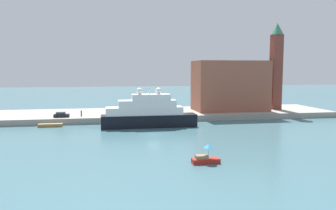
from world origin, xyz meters
TOP-DOWN VIEW (x-y plane):
  - ground at (0.00, 0.00)m, footprint 400.00×400.00m
  - quay_dock at (0.00, 26.93)m, footprint 110.00×21.86m
  - large_yacht at (-0.09, 9.74)m, footprint 22.46×4.48m
  - small_motorboat at (4.50, -22.78)m, footprint 4.05×1.59m
  - work_barge at (-22.88, 13.82)m, footprint 5.56×1.46m
  - harbor_building at (26.12, 25.60)m, footprint 20.94×11.30m
  - bell_tower at (40.76, 26.00)m, footprint 3.84×3.84m
  - parked_car at (-20.98, 19.10)m, footprint 3.80×1.83m
  - person_figure at (-16.15, 20.13)m, footprint 0.36×0.36m
  - mooring_bollard at (5.28, 16.86)m, footprint 0.39×0.39m

SIDE VIEW (x-z plane):
  - ground at x=0.00m, z-range 0.00..0.00m
  - work_barge at x=-22.88m, z-range 0.00..0.76m
  - quay_dock at x=0.00m, z-range 0.00..1.53m
  - small_motorboat at x=4.50m, z-range -0.51..2.32m
  - mooring_bollard at x=5.28m, z-range 1.53..2.25m
  - parked_car at x=-20.98m, z-range 1.44..2.74m
  - person_figure at x=-16.15m, z-range 1.47..3.11m
  - large_yacht at x=-0.09m, z-range -2.06..8.37m
  - harbor_building at x=26.12m, z-range 1.53..16.06m
  - bell_tower at x=40.76m, z-range 2.47..28.23m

